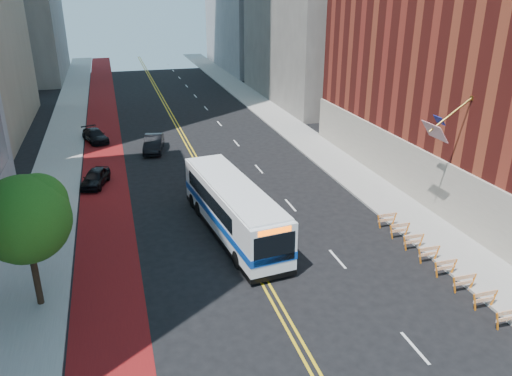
{
  "coord_description": "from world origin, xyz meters",
  "views": [
    {
      "loc": [
        -6.87,
        -16.97,
        14.8
      ],
      "look_at": [
        0.44,
        8.0,
        4.2
      ],
      "focal_mm": 35.0,
      "sensor_mm": 36.0,
      "label": 1
    }
  ],
  "objects_px": {
    "car_a": "(95,178)",
    "street_tree": "(26,216)",
    "car_c": "(95,136)",
    "transit_bus": "(232,208)",
    "car_b": "(154,143)"
  },
  "relations": [
    {
      "from": "car_a",
      "to": "street_tree",
      "type": "bearing_deg",
      "value": -82.01
    },
    {
      "from": "transit_bus",
      "to": "car_b",
      "type": "relative_size",
      "value": 2.67
    },
    {
      "from": "street_tree",
      "to": "car_b",
      "type": "relative_size",
      "value": 1.41
    },
    {
      "from": "car_a",
      "to": "car_b",
      "type": "xyz_separation_m",
      "value": [
        5.32,
        7.66,
        0.11
      ]
    },
    {
      "from": "street_tree",
      "to": "transit_bus",
      "type": "bearing_deg",
      "value": 24.07
    },
    {
      "from": "car_a",
      "to": "car_c",
      "type": "height_order",
      "value": "car_a"
    },
    {
      "from": "street_tree",
      "to": "car_c",
      "type": "relative_size",
      "value": 1.53
    },
    {
      "from": "transit_bus",
      "to": "car_a",
      "type": "height_order",
      "value": "transit_bus"
    },
    {
      "from": "street_tree",
      "to": "transit_bus",
      "type": "distance_m",
      "value": 12.44
    },
    {
      "from": "street_tree",
      "to": "car_a",
      "type": "height_order",
      "value": "street_tree"
    },
    {
      "from": "street_tree",
      "to": "car_a",
      "type": "distance_m",
      "value": 16.67
    },
    {
      "from": "car_a",
      "to": "car_c",
      "type": "relative_size",
      "value": 0.89
    },
    {
      "from": "street_tree",
      "to": "car_a",
      "type": "relative_size",
      "value": 1.71
    },
    {
      "from": "street_tree",
      "to": "car_b",
      "type": "distance_m",
      "value": 25.19
    },
    {
      "from": "transit_bus",
      "to": "car_b",
      "type": "bearing_deg",
      "value": 93.18
    }
  ]
}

